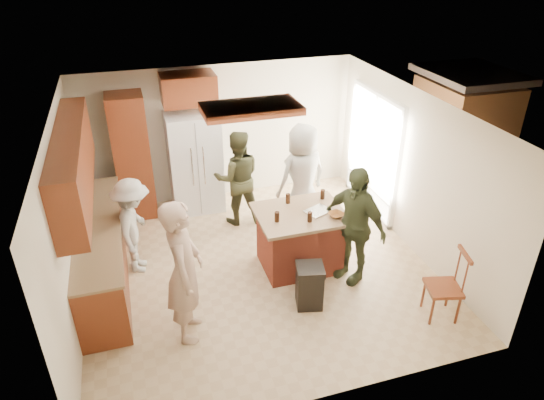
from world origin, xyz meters
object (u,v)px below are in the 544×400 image
object	(u,v)px
person_behind_right	(302,176)
kitchen_island	(300,239)
person_behind_left	(238,178)
spindle_chair	(445,288)
person_front_left	(184,272)
trash_bin	(309,286)
person_side_right	(354,225)
refrigerator	(195,162)
person_counter	(134,226)

from	to	relation	value
person_behind_right	kitchen_island	bearing A→B (deg)	54.89
person_behind_left	spindle_chair	size ratio (longest dim) A/B	1.68
person_front_left	trash_bin	size ratio (longest dim) A/B	3.01
person_side_right	spindle_chair	xyz separation A→B (m)	(0.79, -1.12, -0.43)
person_behind_left	trash_bin	size ratio (longest dim) A/B	2.65
kitchen_island	refrigerator	bearing A→B (deg)	117.29
person_side_right	person_counter	bearing A→B (deg)	-137.15
person_behind_left	person_side_right	distance (m)	2.34
refrigerator	spindle_chair	distance (m)	4.66
person_counter	trash_bin	world-z (taller)	person_counter
person_counter	kitchen_island	world-z (taller)	person_counter
person_side_right	trash_bin	bearing A→B (deg)	-89.28
person_counter	refrigerator	world-z (taller)	refrigerator
person_front_left	kitchen_island	xyz separation A→B (m)	(1.81, 0.93, -0.47)
person_behind_right	kitchen_island	size ratio (longest dim) A/B	1.42
kitchen_island	person_front_left	bearing A→B (deg)	-152.81
person_front_left	refrigerator	xyz separation A→B (m)	(0.64, 3.19, -0.05)
person_front_left	person_side_right	distance (m)	2.48
person_front_left	kitchen_island	size ratio (longest dim) A/B	1.48
kitchen_island	trash_bin	bearing A→B (deg)	-101.27
person_behind_left	person_side_right	world-z (taller)	person_side_right
person_behind_left	spindle_chair	distance (m)	3.73
refrigerator	trash_bin	world-z (taller)	refrigerator
refrigerator	trash_bin	xyz separation A→B (m)	(0.99, -3.14, -0.58)
person_front_left	person_side_right	size ratio (longest dim) A/B	1.07
refrigerator	spindle_chair	size ratio (longest dim) A/B	1.81
person_behind_right	trash_bin	world-z (taller)	person_behind_right
person_behind_right	person_side_right	size ratio (longest dim) A/B	1.03
person_front_left	person_behind_right	xyz separation A→B (m)	(2.26, 2.07, -0.04)
refrigerator	spindle_chair	bearing A→B (deg)	-56.16
person_side_right	person_front_left	bearing A→B (deg)	-105.88
person_front_left	kitchen_island	world-z (taller)	person_front_left
person_counter	refrigerator	distance (m)	2.00
trash_bin	spindle_chair	world-z (taller)	spindle_chair
person_behind_right	spindle_chair	distance (m)	2.94
kitchen_island	spindle_chair	distance (m)	2.13
trash_bin	person_counter	bearing A→B (deg)	144.67
person_counter	kitchen_island	size ratio (longest dim) A/B	1.16
person_behind_right	trash_bin	distance (m)	2.20
refrigerator	person_counter	bearing A→B (deg)	-125.51
person_behind_left	person_behind_right	distance (m)	1.09
person_behind_left	trash_bin	bearing A→B (deg)	105.04
person_behind_right	refrigerator	size ratio (longest dim) A/B	1.01
person_behind_left	refrigerator	xyz separation A→B (m)	(-0.61, 0.71, 0.06)
person_side_right	kitchen_island	size ratio (longest dim) A/B	1.38
refrigerator	kitchen_island	size ratio (longest dim) A/B	1.41
person_front_left	trash_bin	bearing A→B (deg)	-76.30
person_behind_left	person_counter	bearing A→B (deg)	33.30
refrigerator	kitchen_island	world-z (taller)	refrigerator
person_side_right	refrigerator	bearing A→B (deg)	-173.25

